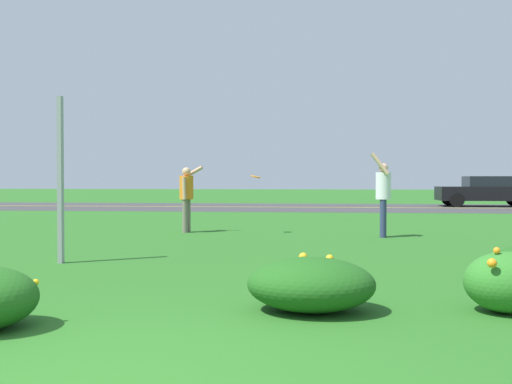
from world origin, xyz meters
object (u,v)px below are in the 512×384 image
(person_catcher_white_shirt, at_px, (383,193))
(frisbee_orange, at_px, (255,177))
(sign_post_near_path, at_px, (60,180))
(person_thrower_orange_shirt, at_px, (187,193))
(car_black_center_left, at_px, (486,191))

(person_catcher_white_shirt, relative_size, frisbee_orange, 7.62)
(sign_post_near_path, distance_m, person_thrower_orange_shirt, 5.50)
(sign_post_near_path, height_order, person_thrower_orange_shirt, sign_post_near_path)
(sign_post_near_path, relative_size, frisbee_orange, 10.38)
(person_thrower_orange_shirt, distance_m, frisbee_orange, 1.78)
(person_catcher_white_shirt, bearing_deg, person_thrower_orange_shirt, 171.21)
(person_thrower_orange_shirt, relative_size, car_black_center_left, 0.37)
(person_catcher_white_shirt, xyz_separation_m, car_black_center_left, (6.57, 15.74, -0.27))
(person_thrower_orange_shirt, xyz_separation_m, frisbee_orange, (1.73, -0.17, 0.41))
(car_black_center_left, bearing_deg, person_thrower_orange_shirt, -126.87)
(frisbee_orange, xyz_separation_m, car_black_center_left, (9.53, 15.18, -0.63))
(person_thrower_orange_shirt, height_order, person_catcher_white_shirt, person_catcher_white_shirt)
(frisbee_orange, bearing_deg, sign_post_near_path, -115.37)
(person_catcher_white_shirt, bearing_deg, car_black_center_left, 67.35)
(frisbee_orange, bearing_deg, person_thrower_orange_shirt, 174.46)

